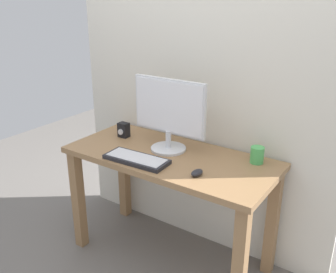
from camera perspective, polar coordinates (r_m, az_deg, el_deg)
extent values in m
plane|color=slate|center=(2.78, 0.30, -17.63)|extent=(6.00, 6.00, 0.00)
cube|color=silver|center=(2.48, 4.98, 15.44)|extent=(1.96, 0.04, 3.00)
cube|color=#936D47|center=(2.38, 0.34, -3.20)|extent=(1.34, 0.61, 0.04)
cube|color=#936D47|center=(2.76, -13.40, -9.29)|extent=(0.07, 0.07, 0.74)
cube|color=#936D47|center=(2.16, 10.76, -18.77)|extent=(0.07, 0.07, 0.74)
cube|color=#936D47|center=(3.07, -6.65, -5.60)|extent=(0.07, 0.07, 0.74)
cube|color=#936D47|center=(2.54, 15.45, -12.46)|extent=(0.07, 0.07, 0.74)
cylinder|color=silver|center=(2.45, 0.06, -1.83)|extent=(0.23, 0.23, 0.02)
cylinder|color=silver|center=(2.42, 0.06, -0.42)|extent=(0.04, 0.04, 0.11)
cube|color=silver|center=(2.36, 0.22, 4.60)|extent=(0.51, 0.02, 0.35)
cube|color=white|center=(2.35, 0.03, 4.52)|extent=(0.49, 0.01, 0.32)
cube|color=#232328|center=(2.29, -4.77, -3.45)|extent=(0.41, 0.18, 0.02)
cube|color=silver|center=(2.29, -4.78, -3.13)|extent=(0.38, 0.15, 0.00)
ellipsoid|color=#232328|center=(2.12, 4.40, -5.48)|extent=(0.06, 0.09, 0.03)
cube|color=black|center=(2.67, -6.70, 1.00)|extent=(0.07, 0.06, 0.10)
cylinder|color=silver|center=(2.64, -7.19, 0.68)|extent=(0.04, 0.01, 0.04)
cylinder|color=#4CB259|center=(2.31, 13.32, -2.73)|extent=(0.08, 0.08, 0.10)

